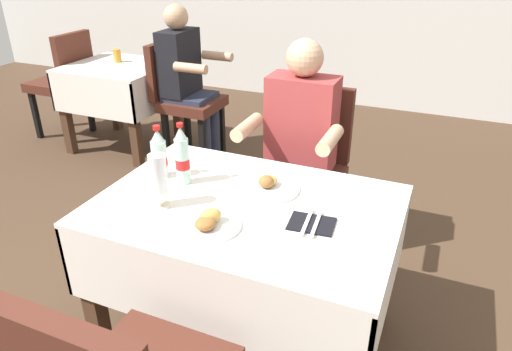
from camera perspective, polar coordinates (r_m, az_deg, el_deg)
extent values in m
plane|color=#473323|center=(2.34, -3.07, -19.44)|extent=(11.00, 11.00, 0.00)
cube|color=white|center=(1.90, -1.19, -3.69)|extent=(1.21, 0.85, 0.02)
cube|color=white|center=(1.70, -7.08, -15.22)|extent=(1.21, 0.02, 0.32)
cube|color=white|center=(2.31, 3.07, -2.49)|extent=(1.21, 0.02, 0.32)
cube|color=white|center=(2.26, -15.09, -4.25)|extent=(0.02, 0.85, 0.32)
cube|color=white|center=(1.87, 16.11, -11.70)|extent=(0.02, 0.85, 0.32)
cube|color=#472D1E|center=(2.13, -19.26, -13.76)|extent=(0.07, 0.07, 0.72)
cube|color=#472D1E|center=(2.59, -8.85, -4.52)|extent=(0.07, 0.07, 0.72)
cube|color=#472D1E|center=(2.28, 15.55, -10.01)|extent=(0.07, 0.07, 0.72)
cube|color=#4C2319|center=(2.60, 5.39, -0.75)|extent=(0.44, 0.44, 0.08)
cube|color=#4C2319|center=(2.72, 7.29, 6.37)|extent=(0.42, 0.06, 0.44)
cube|color=black|center=(2.65, 0.47, -6.74)|extent=(0.04, 0.04, 0.45)
cube|color=black|center=(2.56, 7.57, -8.33)|extent=(0.04, 0.04, 0.45)
cube|color=black|center=(2.92, 3.05, -3.32)|extent=(0.04, 0.04, 0.45)
cube|color=black|center=(2.84, 9.51, -4.64)|extent=(0.04, 0.04, 0.45)
cylinder|color=#282D42|center=(2.60, 1.66, -7.43)|extent=(0.10, 0.10, 0.45)
cylinder|color=#282D42|center=(2.56, 5.02, -8.20)|extent=(0.10, 0.10, 0.45)
cube|color=#282D42|center=(2.57, 4.74, -0.66)|extent=(0.34, 0.36, 0.12)
cube|color=#9E3838|center=(2.51, 5.60, 6.40)|extent=(0.36, 0.20, 0.50)
sphere|color=tan|center=(2.41, 5.97, 14.10)|extent=(0.19, 0.19, 0.19)
cylinder|color=tan|center=(2.37, -1.09, 5.92)|extent=(0.07, 0.26, 0.07)
cylinder|color=tan|center=(2.24, 9.03, 4.30)|extent=(0.07, 0.26, 0.07)
cylinder|color=white|center=(1.75, -5.44, -6.11)|extent=(0.22, 0.22, 0.01)
ellipsoid|color=#99602D|center=(1.71, -6.22, -5.84)|extent=(0.09, 0.10, 0.04)
ellipsoid|color=gold|center=(1.74, -5.58, -4.94)|extent=(0.10, 0.10, 0.06)
cylinder|color=white|center=(1.99, 1.63, -1.64)|extent=(0.26, 0.26, 0.01)
ellipsoid|color=#99602D|center=(1.97, 1.25, -0.75)|extent=(0.08, 0.07, 0.06)
ellipsoid|color=gold|center=(1.99, 1.50, -0.61)|extent=(0.10, 0.09, 0.04)
cylinder|color=white|center=(1.91, -11.46, -3.59)|extent=(0.07, 0.07, 0.01)
cylinder|color=white|center=(1.90, -11.51, -3.13)|extent=(0.02, 0.02, 0.03)
cylinder|color=white|center=(1.85, -11.81, -0.20)|extent=(0.07, 0.07, 0.19)
cylinder|color=gold|center=(1.86, -11.72, -1.14)|extent=(0.06, 0.06, 0.12)
cylinder|color=silver|center=(2.03, -8.96, 1.73)|extent=(0.06, 0.06, 0.21)
cylinder|color=red|center=(2.03, -8.94, 1.46)|extent=(0.06, 0.06, 0.05)
cone|color=silver|center=(1.98, -9.23, 5.15)|extent=(0.05, 0.05, 0.05)
cylinder|color=red|center=(1.96, -9.30, 6.12)|extent=(0.03, 0.03, 0.02)
cylinder|color=silver|center=(2.11, -11.68, 1.95)|extent=(0.07, 0.07, 0.17)
cylinder|color=red|center=(2.11, -11.66, 1.74)|extent=(0.07, 0.07, 0.04)
cone|color=silver|center=(2.06, -11.97, 4.78)|extent=(0.06, 0.06, 0.05)
cylinder|color=red|center=(2.05, -12.07, 5.73)|extent=(0.03, 0.03, 0.02)
cube|color=black|center=(1.76, 6.78, -5.90)|extent=(0.18, 0.15, 0.01)
cube|color=silver|center=(1.76, 6.22, -5.62)|extent=(0.03, 0.19, 0.01)
cube|color=silver|center=(1.76, 7.37, -5.80)|extent=(0.03, 0.19, 0.01)
cube|color=white|center=(4.23, -16.54, 12.67)|extent=(0.83, 0.76, 0.02)
cube|color=white|center=(4.00, -19.51, 8.92)|extent=(0.83, 0.02, 0.32)
cube|color=white|center=(4.56, -13.34, 11.79)|extent=(0.83, 0.02, 0.32)
cube|color=white|center=(4.54, -20.36, 10.78)|extent=(0.02, 0.76, 0.32)
cube|color=white|center=(4.04, -11.62, 10.04)|extent=(0.02, 0.76, 0.32)
cube|color=#472D1E|center=(4.34, -22.21, 6.99)|extent=(0.07, 0.07, 0.72)
cube|color=#472D1E|center=(3.88, -14.61, 5.93)|extent=(0.07, 0.07, 0.72)
cube|color=#472D1E|center=(4.78, -16.97, 9.56)|extent=(0.07, 0.07, 0.72)
cube|color=#472D1E|center=(4.38, -9.62, 8.79)|extent=(0.07, 0.07, 0.72)
cube|color=#4C2319|center=(4.76, -23.01, 10.17)|extent=(0.44, 0.44, 0.08)
cube|color=#4C2319|center=(4.53, -21.31, 13.12)|extent=(0.06, 0.42, 0.44)
cube|color=black|center=(5.07, -22.53, 8.01)|extent=(0.04, 0.04, 0.45)
cube|color=black|center=(4.85, -25.27, 6.68)|extent=(0.04, 0.04, 0.45)
cube|color=black|center=(4.84, -19.62, 7.67)|extent=(0.04, 0.04, 0.45)
cube|color=black|center=(4.61, -22.37, 6.28)|extent=(0.04, 0.04, 0.45)
cube|color=#4C2319|center=(3.89, -7.72, 8.67)|extent=(0.44, 0.44, 0.08)
cube|color=#4C2319|center=(3.95, -11.17, 12.61)|extent=(0.06, 0.42, 0.44)
cube|color=black|center=(3.77, -6.53, 3.80)|extent=(0.04, 0.04, 0.45)
cube|color=black|center=(4.05, -4.19, 5.55)|extent=(0.04, 0.04, 0.45)
cube|color=black|center=(3.94, -10.87, 4.52)|extent=(0.04, 0.04, 0.45)
cube|color=black|center=(4.20, -8.35, 6.17)|extent=(0.04, 0.04, 0.45)
cylinder|color=#282D42|center=(3.85, -6.25, 4.35)|extent=(0.10, 0.10, 0.45)
cylinder|color=#282D42|center=(3.98, -5.14, 5.17)|extent=(0.10, 0.10, 0.45)
cube|color=#282D42|center=(3.90, -8.00, 8.98)|extent=(0.36, 0.34, 0.12)
cube|color=black|center=(3.86, -9.35, 13.48)|extent=(0.20, 0.36, 0.50)
sphere|color=tan|center=(3.79, -9.75, 18.54)|extent=(0.19, 0.19, 0.19)
cylinder|color=tan|center=(3.56, -7.99, 12.85)|extent=(0.26, 0.07, 0.07)
cylinder|color=tan|center=(3.92, -4.73, 14.32)|extent=(0.26, 0.07, 0.07)
cylinder|color=#C68928|center=(4.32, -16.56, 13.84)|extent=(0.06, 0.06, 0.11)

